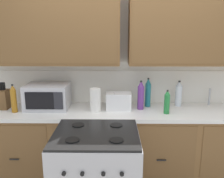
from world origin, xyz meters
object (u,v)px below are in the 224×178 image
at_px(bottle_teal, 148,93).
at_px(bottle_violet, 141,95).
at_px(microwave, 48,96).
at_px(bottle_clear, 179,94).
at_px(knife_block, 4,99).
at_px(paper_towel_roll, 95,100).
at_px(toaster, 119,101).
at_px(bottle_green, 167,102).
at_px(bottle_amber, 14,99).

bearing_deg(bottle_teal, bottle_violet, -132.68).
distance_m(microwave, bottle_violet, 1.06).
bearing_deg(bottle_clear, knife_block, -176.27).
relative_size(microwave, paper_towel_roll, 1.85).
relative_size(microwave, knife_block, 1.55).
bearing_deg(toaster, knife_block, 179.74).
height_order(bottle_teal, bottle_green, bottle_teal).
height_order(toaster, bottle_green, bottle_green).
bearing_deg(bottle_clear, bottle_amber, -172.22).
relative_size(bottle_clear, bottle_green, 1.16).
height_order(toaster, bottle_teal, bottle_teal).
distance_m(bottle_violet, bottle_amber, 1.40).
bearing_deg(microwave, bottle_amber, -155.89).
xyz_separation_m(bottle_amber, bottle_green, (1.66, -0.03, -0.03)).
height_order(paper_towel_roll, bottle_teal, bottle_teal).
height_order(microwave, paper_towel_roll, microwave).
bearing_deg(bottle_violet, paper_towel_roll, -170.06).
height_order(toaster, knife_block, knife_block).
xyz_separation_m(paper_towel_roll, bottle_violet, (0.51, 0.09, 0.03)).
relative_size(knife_block, bottle_teal, 0.91).
bearing_deg(bottle_clear, bottle_teal, -175.77).
height_order(knife_block, bottle_violet, bottle_violet).
xyz_separation_m(microwave, bottle_green, (1.33, -0.17, -0.01)).
bearing_deg(toaster, bottle_green, -15.31).
xyz_separation_m(toaster, bottle_clear, (0.71, 0.14, 0.05)).
bearing_deg(paper_towel_roll, knife_block, 175.30).
height_order(knife_block, bottle_green, knife_block).
distance_m(toaster, knife_block, 1.31).
bearing_deg(microwave, bottle_green, -7.47).
height_order(paper_towel_roll, bottle_amber, bottle_amber).
bearing_deg(bottle_green, paper_towel_roll, 175.51).
distance_m(knife_block, bottle_green, 1.83).
distance_m(microwave, bottle_green, 1.34).
distance_m(bottle_amber, bottle_green, 1.66).
distance_m(paper_towel_roll, bottle_teal, 0.63).
relative_size(knife_block, bottle_violet, 0.94).
height_order(toaster, bottle_violet, bottle_violet).
bearing_deg(knife_block, bottle_amber, -35.99).
bearing_deg(toaster, bottle_teal, 17.78).
bearing_deg(toaster, paper_towel_roll, -162.53).
xyz_separation_m(bottle_violet, bottle_teal, (0.09, 0.10, 0.01)).
bearing_deg(bottle_clear, toaster, -169.05).
height_order(bottle_violet, bottle_clear, bottle_violet).
bearing_deg(bottle_clear, microwave, -176.05).
xyz_separation_m(bottle_violet, bottle_green, (0.27, -0.15, -0.03)).
distance_m(paper_towel_roll, bottle_violet, 0.52).
height_order(bottle_amber, bottle_clear, bottle_amber).
bearing_deg(bottle_amber, bottle_clear, 7.78).
bearing_deg(bottle_amber, bottle_teal, 8.65).
bearing_deg(bottle_green, microwave, 172.53).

